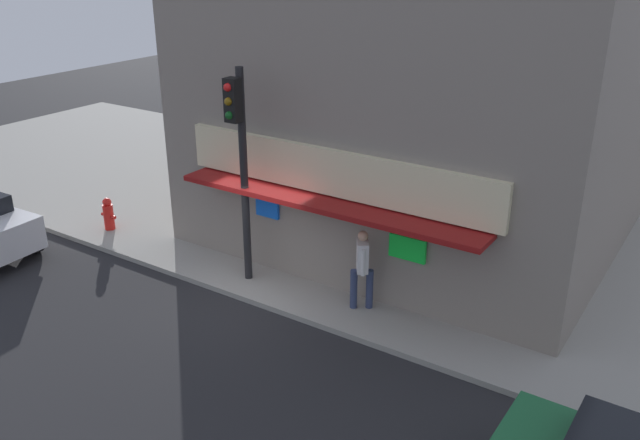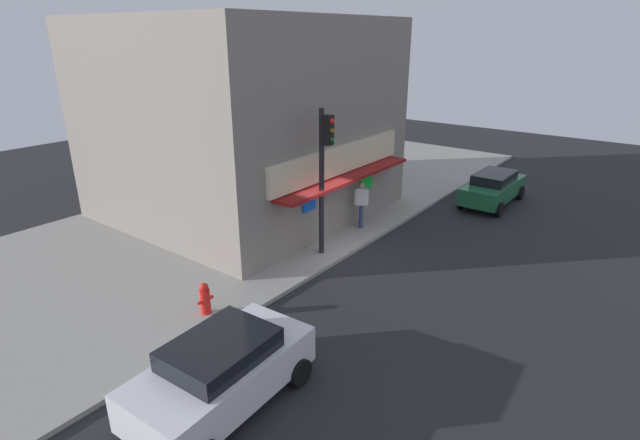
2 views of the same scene
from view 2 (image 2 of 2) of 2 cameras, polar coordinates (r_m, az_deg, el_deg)
ground_plane at (r=17.30m, az=3.11°, el=-4.43°), size 55.45×55.45×0.00m
sidewalk at (r=20.74m, az=-10.00°, el=-0.09°), size 36.96×11.42×0.13m
corner_building at (r=21.21m, az=-8.74°, el=11.66°), size 10.34×10.58×7.87m
traffic_light at (r=16.22m, az=0.49°, el=6.53°), size 0.32×0.58×5.04m
fire_hydrant at (r=13.98m, az=-13.23°, el=-8.90°), size 0.53×0.29×0.92m
trash_can at (r=21.01m, az=4.65°, el=1.86°), size 0.46×0.46×0.84m
pedestrian at (r=19.41m, az=4.83°, el=2.09°), size 0.51×0.52×1.84m
potted_plant_by_doorway at (r=22.44m, az=5.76°, el=3.36°), size 0.54×0.54×0.92m
potted_plant_by_window at (r=17.69m, az=-3.91°, el=-1.69°), size 0.60×0.60×0.89m
parked_car_white at (r=10.82m, az=-11.34°, el=-16.87°), size 4.12×2.27×1.61m
parked_car_green at (r=23.79m, az=19.50°, el=3.59°), size 4.21×1.94×1.48m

